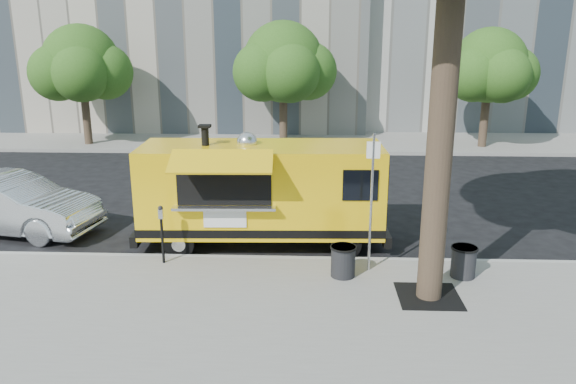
# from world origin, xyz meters

# --- Properties ---
(ground) EXTENTS (120.00, 120.00, 0.00)m
(ground) POSITION_xyz_m (0.00, 0.00, 0.00)
(ground) COLOR black
(ground) RESTS_ON ground
(sidewalk) EXTENTS (60.00, 6.00, 0.15)m
(sidewalk) POSITION_xyz_m (0.00, -4.00, 0.07)
(sidewalk) COLOR gray
(sidewalk) RESTS_ON ground
(curb) EXTENTS (60.00, 0.14, 0.16)m
(curb) POSITION_xyz_m (0.00, -0.93, 0.07)
(curb) COLOR #999993
(curb) RESTS_ON ground
(far_sidewalk) EXTENTS (60.00, 5.00, 0.15)m
(far_sidewalk) POSITION_xyz_m (0.00, 13.50, 0.07)
(far_sidewalk) COLOR gray
(far_sidewalk) RESTS_ON ground
(tree_well) EXTENTS (1.20, 1.20, 0.02)m
(tree_well) POSITION_xyz_m (2.60, -2.80, 0.15)
(tree_well) COLOR black
(tree_well) RESTS_ON sidewalk
(far_tree_a) EXTENTS (3.42, 3.42, 5.36)m
(far_tree_a) POSITION_xyz_m (-10.00, 12.30, 3.78)
(far_tree_a) COLOR #33261C
(far_tree_a) RESTS_ON far_sidewalk
(far_tree_b) EXTENTS (3.60, 3.60, 5.50)m
(far_tree_b) POSITION_xyz_m (-1.00, 12.70, 3.83)
(far_tree_b) COLOR #33261C
(far_tree_b) RESTS_ON far_sidewalk
(far_tree_c) EXTENTS (3.24, 3.24, 5.21)m
(far_tree_c) POSITION_xyz_m (8.00, 12.40, 3.72)
(far_tree_c) COLOR #33261C
(far_tree_c) RESTS_ON far_sidewalk
(sign_post) EXTENTS (0.28, 0.06, 3.00)m
(sign_post) POSITION_xyz_m (1.55, -1.55, 1.85)
(sign_post) COLOR silver
(sign_post) RESTS_ON sidewalk
(parking_meter) EXTENTS (0.11, 0.11, 1.33)m
(parking_meter) POSITION_xyz_m (-3.00, -1.35, 0.98)
(parking_meter) COLOR black
(parking_meter) RESTS_ON sidewalk
(food_truck) EXTENTS (6.17, 2.96, 3.00)m
(food_truck) POSITION_xyz_m (-0.94, 0.17, 1.41)
(food_truck) COLOR yellow
(food_truck) RESTS_ON ground
(sedan) EXTENTS (4.92, 2.49, 1.55)m
(sedan) POSITION_xyz_m (-7.61, 0.85, 0.77)
(sedan) COLOR silver
(sedan) RESTS_ON ground
(trash_bin_left) EXTENTS (0.56, 0.56, 0.67)m
(trash_bin_left) POSITION_xyz_m (0.97, -1.90, 0.50)
(trash_bin_left) COLOR black
(trash_bin_left) RESTS_ON sidewalk
(trash_bin_right) EXTENTS (0.55, 0.55, 0.66)m
(trash_bin_right) POSITION_xyz_m (3.50, -1.83, 0.50)
(trash_bin_right) COLOR black
(trash_bin_right) RESTS_ON sidewalk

